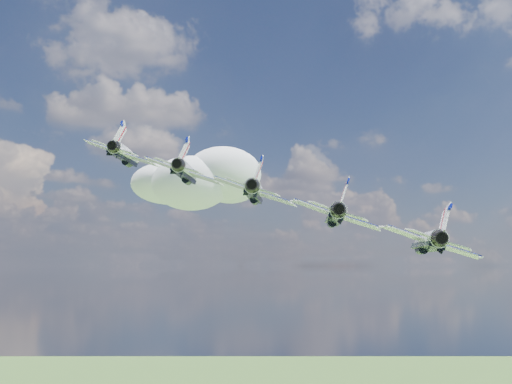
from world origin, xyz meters
name	(u,v)px	position (x,y,z in m)	size (l,w,h in m)	color
cloud_far	(207,184)	(38.59, 196.44, 177.06)	(54.53, 42.85, 21.42)	white
jet_0	(127,155)	(-26.43, 8.89, 155.80)	(10.16, 15.04, 4.49)	white
jet_1	(187,172)	(-19.55, 0.77, 152.52)	(10.16, 15.04, 4.49)	white
jet_2	(256,192)	(-12.67, -7.36, 149.24)	(10.16, 15.04, 4.49)	silver
jet_3	(335,215)	(-5.79, -15.48, 145.96)	(10.16, 15.04, 4.49)	silver
jet_4	(427,241)	(1.09, -23.60, 142.68)	(10.16, 15.04, 4.49)	white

